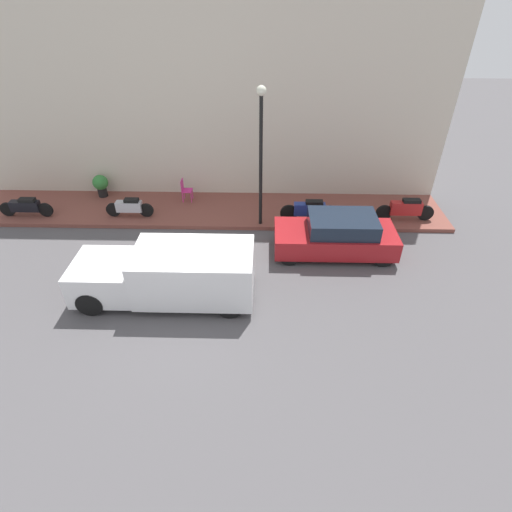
% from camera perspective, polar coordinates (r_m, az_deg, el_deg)
% --- Properties ---
extents(ground_plane, '(60.00, 60.00, 0.00)m').
position_cam_1_polar(ground_plane, '(11.95, -9.68, -5.92)').
color(ground_plane, '#514F51').
extents(sidewalk, '(2.76, 18.36, 0.15)m').
position_cam_1_polar(sidewalk, '(16.10, -6.70, 6.58)').
color(sidewalk, brown).
rests_on(sidewalk, ground_plane).
extents(building_facade, '(0.30, 18.36, 8.00)m').
position_cam_1_polar(building_facade, '(16.09, -7.01, 21.60)').
color(building_facade, beige).
rests_on(building_facade, ground_plane).
extents(parked_car, '(1.70, 4.00, 1.38)m').
position_cam_1_polar(parked_car, '(13.53, 11.40, 2.89)').
color(parked_car, maroon).
rests_on(parked_car, ground_plane).
extents(delivery_van, '(1.84, 5.10, 1.62)m').
position_cam_1_polar(delivery_van, '(11.58, -12.55, -2.47)').
color(delivery_van, white).
rests_on(delivery_van, ground_plane).
extents(motorcycle_red, '(0.30, 2.14, 0.86)m').
position_cam_1_polar(motorcycle_red, '(15.95, 20.63, 6.33)').
color(motorcycle_red, '#B21E1E').
rests_on(motorcycle_red, sidewalk).
extents(scooter_silver, '(0.30, 1.80, 0.74)m').
position_cam_1_polar(scooter_silver, '(15.94, -17.62, 6.70)').
color(scooter_silver, '#B7B7BF').
rests_on(scooter_silver, sidewalk).
extents(motorcycle_black, '(0.30, 2.01, 0.75)m').
position_cam_1_polar(motorcycle_black, '(17.54, -30.04, 6.14)').
color(motorcycle_black, black).
rests_on(motorcycle_black, sidewalk).
extents(motorcycle_blue, '(0.30, 2.15, 0.84)m').
position_cam_1_polar(motorcycle_blue, '(15.01, 7.68, 6.55)').
color(motorcycle_blue, navy).
rests_on(motorcycle_blue, sidewalk).
extents(streetlamp, '(0.32, 0.32, 4.86)m').
position_cam_1_polar(streetlamp, '(13.62, 0.71, 15.89)').
color(streetlamp, black).
rests_on(streetlamp, sidewalk).
extents(potted_plant, '(0.61, 0.61, 0.93)m').
position_cam_1_polar(potted_plant, '(17.83, -21.30, 9.54)').
color(potted_plant, black).
rests_on(potted_plant, sidewalk).
extents(cafe_chair, '(0.40, 0.40, 0.91)m').
position_cam_1_polar(cafe_chair, '(16.56, -10.10, 9.42)').
color(cafe_chair, '#D8338C').
rests_on(cafe_chair, sidewalk).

